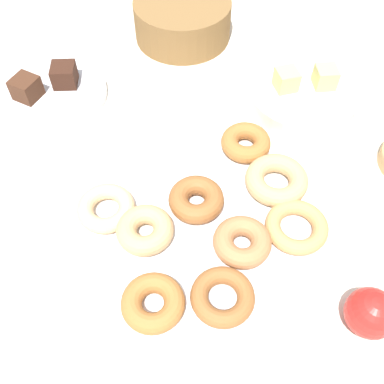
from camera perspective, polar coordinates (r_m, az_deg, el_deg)
ground_plane at (r=0.68m, az=-0.29°, el=-4.27°), size 2.40×2.40×0.00m
donut_plate at (r=0.67m, az=-0.29°, el=-3.93°), size 0.37×0.37×0.02m
donut_0 at (r=0.67m, az=12.92°, el=-4.04°), size 0.09×0.09×0.02m
donut_1 at (r=0.70m, az=10.50°, el=1.49°), size 0.11×0.11×0.03m
donut_2 at (r=0.67m, az=0.53°, el=-0.93°), size 0.08×0.08×0.03m
donut_3 at (r=0.60m, az=3.83°, el=-12.91°), size 0.11×0.11×0.02m
donut_4 at (r=0.64m, az=-5.88°, el=-4.73°), size 0.11×0.11×0.03m
donut_5 at (r=0.68m, az=-10.65°, el=-1.88°), size 0.10×0.10×0.02m
donut_6 at (r=0.64m, az=6.28°, el=-6.21°), size 0.11×0.11×0.03m
donut_7 at (r=0.60m, az=-4.90°, el=-13.61°), size 0.12×0.12×0.03m
donut_8 at (r=0.75m, az=6.72°, el=6.16°), size 0.11×0.11×0.03m
cake_plate at (r=0.89m, az=-17.34°, el=11.54°), size 0.21×0.21×0.01m
brownie_near at (r=0.88m, az=-19.99°, el=12.11°), size 0.05×0.05×0.04m
brownie_far at (r=0.88m, az=-15.66°, el=13.89°), size 0.05×0.05×0.04m
basket at (r=0.98m, az=-1.20°, el=20.77°), size 0.26×0.26×0.08m
fruit_bowl at (r=0.85m, az=13.56°, el=11.45°), size 0.19×0.19×0.04m
melon_chunk_left at (r=0.83m, az=11.70°, el=13.57°), size 0.05×0.05×0.04m
melon_chunk_right at (r=0.85m, az=16.32°, el=13.61°), size 0.04×0.04×0.04m
apple at (r=0.63m, az=21.38°, el=-13.89°), size 0.06×0.06×0.06m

